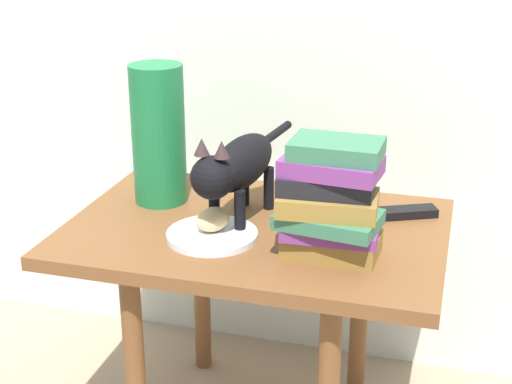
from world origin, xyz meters
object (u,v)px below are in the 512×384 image
(book_stack, at_px, (330,200))
(tv_remote, at_px, (404,213))
(bread_roll, at_px, (213,219))
(green_vase, at_px, (158,135))
(cat, at_px, (237,166))
(plate, at_px, (212,235))
(side_table, at_px, (256,256))
(candle_jar, at_px, (351,190))

(book_stack, height_order, tv_remote, book_stack)
(bread_roll, height_order, tv_remote, bread_roll)
(book_stack, distance_m, green_vase, 0.48)
(cat, bearing_deg, tv_remote, 21.35)
(plate, bearing_deg, cat, 73.25)
(side_table, bearing_deg, cat, 172.91)
(side_table, xyz_separation_m, plate, (-0.07, -0.09, 0.08))
(bread_roll, height_order, book_stack, book_stack)
(green_vase, bearing_deg, cat, -20.48)
(side_table, height_order, plate, plate)
(cat, relative_size, green_vase, 1.47)
(candle_jar, relative_size, tv_remote, 0.57)
(green_vase, bearing_deg, tv_remote, 5.69)
(bread_roll, xyz_separation_m, tv_remote, (0.38, 0.22, -0.03))
(cat, xyz_separation_m, candle_jar, (0.22, 0.17, -0.09))
(cat, height_order, candle_jar, cat)
(cat, relative_size, book_stack, 1.99)
(book_stack, bearing_deg, cat, 155.37)
(book_stack, relative_size, candle_jar, 2.82)
(green_vase, xyz_separation_m, tv_remote, (0.56, 0.06, -0.15))
(side_table, xyz_separation_m, candle_jar, (0.18, 0.18, 0.11))
(bread_roll, distance_m, candle_jar, 0.36)
(cat, distance_m, book_stack, 0.25)
(plate, relative_size, candle_jar, 2.28)
(bread_roll, xyz_separation_m, green_vase, (-0.19, 0.16, 0.12))
(side_table, relative_size, green_vase, 2.53)
(cat, xyz_separation_m, tv_remote, (0.35, 0.14, -0.12))
(cat, xyz_separation_m, book_stack, (0.22, -0.10, -0.01))
(book_stack, relative_size, green_vase, 0.74)
(side_table, distance_m, candle_jar, 0.28)
(plate, xyz_separation_m, tv_remote, (0.38, 0.23, 0.00))
(bread_roll, bearing_deg, book_stack, -4.74)
(plate, bearing_deg, side_table, 50.56)
(plate, distance_m, green_vase, 0.30)
(bread_roll, bearing_deg, side_table, 46.44)
(green_vase, height_order, candle_jar, green_vase)
(cat, bearing_deg, side_table, -7.09)
(book_stack, relative_size, tv_remote, 1.60)
(bread_roll, relative_size, green_vase, 0.25)
(bread_roll, distance_m, cat, 0.13)
(bread_roll, bearing_deg, cat, 70.60)
(candle_jar, bearing_deg, green_vase, -168.05)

